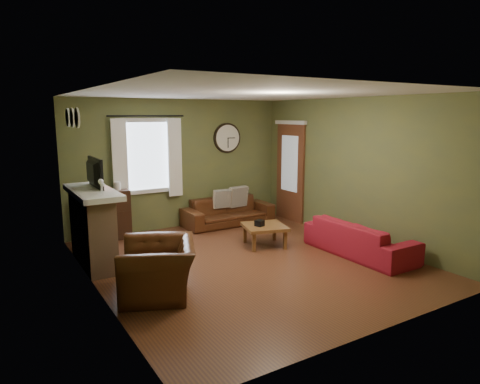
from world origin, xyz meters
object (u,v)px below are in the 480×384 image
bookshelf (108,216)px  armchair (158,268)px  sofa_red (359,238)px  coffee_table (264,235)px  sofa_brown (228,211)px

bookshelf → armchair: 2.81m
sofa_red → coffee_table: (-1.06, 1.22, -0.09)m
sofa_brown → armchair: armchair is taller
armchair → coffee_table: size_ratio=1.51×
armchair → sofa_red: bearing=109.0°
bookshelf → sofa_red: 4.50m
coffee_table → armchair: bearing=-157.2°
bookshelf → armchair: (-0.10, -2.81, -0.11)m
bookshelf → sofa_brown: bookshelf is taller
sofa_brown → bookshelf: bearing=176.1°
sofa_brown → coffee_table: (-0.21, -1.65, -0.09)m
sofa_red → armchair: (-3.41, 0.23, 0.06)m
armchair → coffee_table: bearing=135.8°
bookshelf → sofa_red: bookshelf is taller
sofa_red → coffee_table: sofa_red is taller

